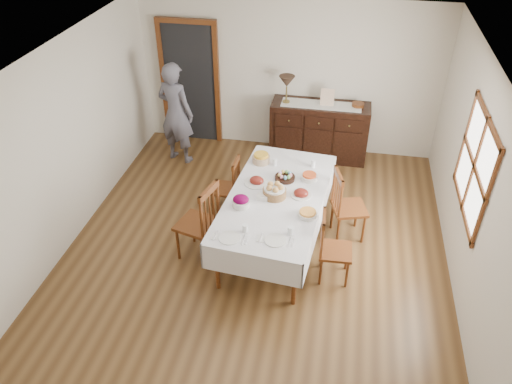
% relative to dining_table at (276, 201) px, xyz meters
% --- Properties ---
extents(ground, '(6.00, 6.00, 0.00)m').
position_rel_dining_table_xyz_m(ground, '(-0.23, -0.28, -0.71)').
color(ground, brown).
extents(room_shell, '(5.02, 6.02, 2.65)m').
position_rel_dining_table_xyz_m(room_shell, '(-0.38, 0.14, 0.93)').
color(room_shell, white).
rests_on(room_shell, ground).
extents(dining_table, '(1.39, 2.43, 0.80)m').
position_rel_dining_table_xyz_m(dining_table, '(0.00, 0.00, 0.00)').
color(dining_table, silver).
rests_on(dining_table, ground).
extents(chair_left_near, '(0.57, 0.57, 1.12)m').
position_rel_dining_table_xyz_m(chair_left_near, '(-0.90, -0.41, -0.14)').
color(chair_left_near, '#582B11').
rests_on(chair_left_near, ground).
extents(chair_left_far, '(0.39, 0.39, 0.91)m').
position_rel_dining_table_xyz_m(chair_left_far, '(-0.78, 0.57, -0.25)').
color(chair_left_far, '#582B11').
rests_on(chair_left_far, ground).
extents(chair_right_near, '(0.41, 0.41, 0.94)m').
position_rel_dining_table_xyz_m(chair_right_near, '(0.76, -0.49, -0.23)').
color(chair_right_near, '#582B11').
rests_on(chair_right_near, ground).
extents(chair_right_far, '(0.54, 0.54, 1.04)m').
position_rel_dining_table_xyz_m(chair_right_far, '(0.89, 0.34, -0.18)').
color(chair_right_far, '#582B11').
rests_on(chair_right_far, ground).
extents(sideboard, '(1.62, 0.59, 0.97)m').
position_rel_dining_table_xyz_m(sideboard, '(0.36, 2.43, -0.22)').
color(sideboard, black).
rests_on(sideboard, ground).
extents(person, '(0.66, 0.51, 1.84)m').
position_rel_dining_table_xyz_m(person, '(-1.96, 1.89, 0.21)').
color(person, '#595865').
rests_on(person, ground).
extents(bread_basket, '(0.30, 0.30, 0.19)m').
position_rel_dining_table_xyz_m(bread_basket, '(-0.02, -0.03, 0.17)').
color(bread_basket, brown).
rests_on(bread_basket, dining_table).
extents(egg_basket, '(0.27, 0.27, 0.10)m').
position_rel_dining_table_xyz_m(egg_basket, '(0.05, 0.38, 0.13)').
color(egg_basket, black).
rests_on(egg_basket, dining_table).
extents(ham_platter_a, '(0.33, 0.33, 0.11)m').
position_rel_dining_table_xyz_m(ham_platter_a, '(-0.30, 0.23, 0.12)').
color(ham_platter_a, silver).
rests_on(ham_platter_a, dining_table).
extents(ham_platter_b, '(0.27, 0.27, 0.11)m').
position_rel_dining_table_xyz_m(ham_platter_b, '(0.31, 0.05, 0.12)').
color(ham_platter_b, silver).
rests_on(ham_platter_b, dining_table).
extents(beet_bowl, '(0.22, 0.22, 0.15)m').
position_rel_dining_table_xyz_m(beet_bowl, '(-0.40, -0.31, 0.16)').
color(beet_bowl, silver).
rests_on(beet_bowl, dining_table).
extents(carrot_bowl, '(0.23, 0.23, 0.09)m').
position_rel_dining_table_xyz_m(carrot_bowl, '(0.37, 0.44, 0.13)').
color(carrot_bowl, silver).
rests_on(carrot_bowl, dining_table).
extents(pineapple_bowl, '(0.25, 0.25, 0.14)m').
position_rel_dining_table_xyz_m(pineapple_bowl, '(-0.34, 0.75, 0.16)').
color(pineapple_bowl, tan).
rests_on(pineapple_bowl, dining_table).
extents(casserole_dish, '(0.23, 0.23, 0.07)m').
position_rel_dining_table_xyz_m(casserole_dish, '(0.43, -0.36, 0.13)').
color(casserole_dish, silver).
rests_on(casserole_dish, dining_table).
extents(butter_dish, '(0.15, 0.10, 0.07)m').
position_rel_dining_table_xyz_m(butter_dish, '(-0.16, -0.12, 0.13)').
color(butter_dish, silver).
rests_on(butter_dish, dining_table).
extents(setting_left, '(0.43, 0.31, 0.10)m').
position_rel_dining_table_xyz_m(setting_left, '(-0.35, -0.88, 0.11)').
color(setting_left, silver).
rests_on(setting_left, dining_table).
extents(setting_right, '(0.43, 0.31, 0.10)m').
position_rel_dining_table_xyz_m(setting_right, '(0.17, -0.83, 0.11)').
color(setting_right, silver).
rests_on(setting_right, dining_table).
extents(glass_far_a, '(0.06, 0.06, 0.11)m').
position_rel_dining_table_xyz_m(glass_far_a, '(-0.14, 0.71, 0.15)').
color(glass_far_a, white).
rests_on(glass_far_a, dining_table).
extents(glass_far_b, '(0.06, 0.06, 0.11)m').
position_rel_dining_table_xyz_m(glass_far_b, '(0.39, 0.77, 0.15)').
color(glass_far_b, white).
rests_on(glass_far_b, dining_table).
extents(runner, '(1.30, 0.35, 0.01)m').
position_rel_dining_table_xyz_m(runner, '(0.36, 2.41, 0.27)').
color(runner, silver).
rests_on(runner, sideboard).
extents(table_lamp, '(0.26, 0.26, 0.46)m').
position_rel_dining_table_xyz_m(table_lamp, '(-0.22, 2.40, 0.62)').
color(table_lamp, olive).
rests_on(table_lamp, sideboard).
extents(picture_frame, '(0.22, 0.08, 0.28)m').
position_rel_dining_table_xyz_m(picture_frame, '(0.45, 2.42, 0.40)').
color(picture_frame, beige).
rests_on(picture_frame, sideboard).
extents(deco_bowl, '(0.20, 0.20, 0.06)m').
position_rel_dining_table_xyz_m(deco_bowl, '(0.95, 2.46, 0.29)').
color(deco_bowl, '#582B11').
rests_on(deco_bowl, sideboard).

